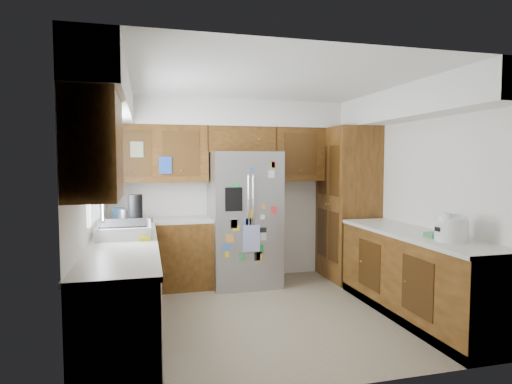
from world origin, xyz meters
TOP-DOWN VIEW (x-y plane):
  - floor at (0.00, 0.00)m, footprint 3.60×3.60m
  - room_shell at (-0.11, 0.36)m, footprint 3.64×3.24m
  - left_counter_run at (-1.36, 0.03)m, footprint 1.36×3.20m
  - right_counter_run at (1.50, -0.47)m, footprint 0.63×2.25m
  - pantry at (1.50, 1.15)m, footprint 0.60×0.90m
  - fridge at (-0.00, 1.20)m, footprint 0.90×0.79m
  - bridge_cabinet at (0.00, 1.43)m, footprint 0.96×0.34m
  - fridge_top_items at (-0.04, 1.44)m, footprint 0.75×0.27m
  - sink_assembly at (-1.50, 0.10)m, footprint 0.52×0.74m
  - left_counter_clutter at (-1.46, 0.81)m, footprint 0.39×0.78m
  - rice_cooker at (1.50, -1.00)m, footprint 0.31×0.30m
  - paper_towel at (1.43, -1.04)m, footprint 0.12×0.12m

SIDE VIEW (x-z plane):
  - floor at x=0.00m, z-range 0.00..0.00m
  - right_counter_run at x=1.50m, z-range -0.04..0.88m
  - left_counter_run at x=-1.36m, z-range -0.03..0.89m
  - fridge at x=0.00m, z-range 0.00..1.80m
  - sink_assembly at x=-1.50m, z-range 0.80..1.17m
  - left_counter_clutter at x=-1.46m, z-range 0.86..1.24m
  - paper_towel at x=1.43m, z-range 0.92..1.19m
  - rice_cooker at x=1.50m, z-range 0.93..1.19m
  - pantry at x=1.50m, z-range 0.00..2.15m
  - room_shell at x=-0.11m, z-range 0.56..3.08m
  - bridge_cabinet at x=0.00m, z-range 1.80..2.15m
  - fridge_top_items at x=-0.04m, z-range 2.13..2.41m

